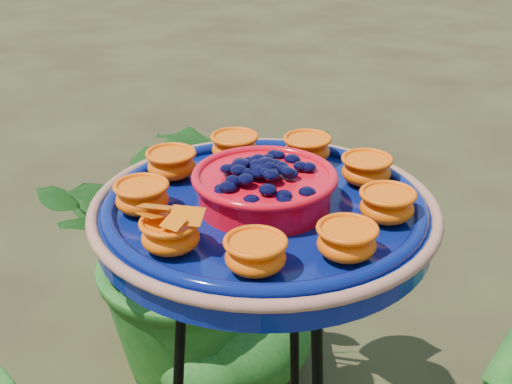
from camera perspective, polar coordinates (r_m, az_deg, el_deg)
feeder_dish at (r=1.06m, az=0.67°, el=-1.22°), size 0.56×0.56×0.12m
shrub_back_left at (r=2.14m, az=-4.54°, el=-3.68°), size 1.10×1.07×0.93m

